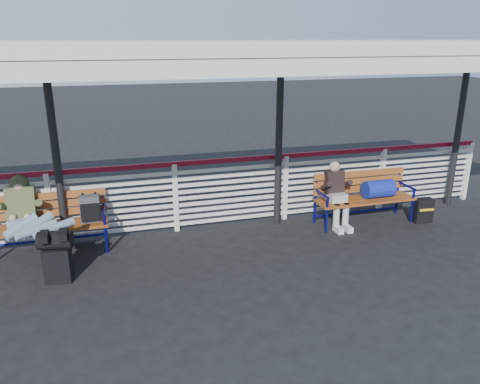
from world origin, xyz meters
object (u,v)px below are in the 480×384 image
object	(u,v)px
luggage_stack	(57,255)
companion_person	(337,194)
bench_right	(370,191)
suitcase_side	(423,210)
bench_left	(58,216)
traveler_man	(33,221)

from	to	relation	value
luggage_stack	companion_person	bearing A→B (deg)	19.98
bench_right	suitcase_side	world-z (taller)	bench_right
bench_left	traveler_man	bearing A→B (deg)	-130.25
bench_right	companion_person	size ratio (longest dim) A/B	1.57
companion_person	suitcase_side	size ratio (longest dim) A/B	2.55
luggage_stack	bench_left	bearing A→B (deg)	102.66
bench_left	traveler_man	size ratio (longest dim) A/B	1.13
traveler_man	suitcase_side	xyz separation A→B (m)	(6.54, -0.21, -0.45)
traveler_man	companion_person	world-z (taller)	traveler_man
bench_left	bench_right	size ratio (longest dim) A/B	1.00
bench_right	companion_person	distance (m)	0.66
companion_person	suitcase_side	distance (m)	1.67
bench_left	traveler_man	xyz separation A→B (m)	(-0.31, -0.37, 0.09)
bench_left	bench_right	bearing A→B (deg)	-2.94
bench_right	luggage_stack	bearing A→B (deg)	-171.73
luggage_stack	traveler_man	size ratio (longest dim) A/B	0.46
bench_right	traveler_man	world-z (taller)	traveler_man
bench_right	suitcase_side	distance (m)	1.05
bench_right	bench_left	bearing A→B (deg)	177.06
traveler_man	companion_person	distance (m)	4.94
bench_right	traveler_man	bearing A→B (deg)	-179.02
suitcase_side	companion_person	bearing A→B (deg)	175.16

